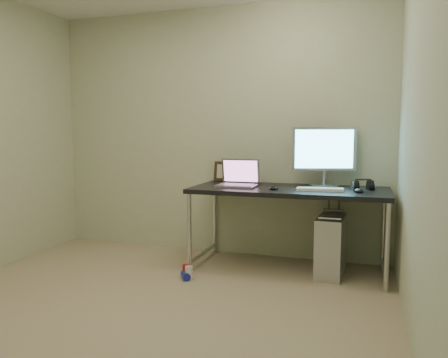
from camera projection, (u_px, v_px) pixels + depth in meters
The scene contains 18 objects.
floor at pixel (133, 317), 2.95m from camera, with size 3.50×3.50×0.00m, color tan.
wall_back at pixel (216, 132), 4.48m from camera, with size 3.50×0.02×2.50m, color beige.
wall_right at pixel (423, 131), 2.29m from camera, with size 0.02×3.50×2.50m, color beige.
desk at pixel (289, 196), 3.93m from camera, with size 1.74×0.76×0.75m.
tower_computer at pixel (331, 246), 3.82m from camera, with size 0.25×0.51×0.55m.
cable_a at pixel (329, 222), 4.17m from camera, with size 0.01×0.01×0.70m, color black.
cable_b at pixel (338, 225), 4.12m from camera, with size 0.01×0.01×0.72m, color black.
can_red at pixel (186, 271), 3.77m from camera, with size 0.06×0.06×0.11m, color red.
can_white at pixel (189, 273), 3.70m from camera, with size 0.06×0.06×0.12m, color white.
can_blue at pixel (186, 275), 3.72m from camera, with size 0.07×0.07×0.12m, color #1A229E.
laptop at pixel (238, 180), 4.04m from camera, with size 0.36×0.30×0.25m.
monitor at pixel (324, 152), 4.01m from camera, with size 0.57×0.24×0.55m.
keyboard at pixel (320, 189), 3.72m from camera, with size 0.39×0.13×0.02m, color white.
mouse_right at pixel (359, 190), 3.63m from camera, with size 0.08×0.12×0.04m, color black.
mouse_left at pixel (274, 187), 3.82m from camera, with size 0.08×0.12×0.04m, color black.
headphones at pixel (363, 186), 3.79m from camera, with size 0.20×0.12×0.12m.
picture_frame at pixel (226, 171), 4.46m from camera, with size 0.25×0.03×0.20m, color black.
webcam at pixel (255, 173), 4.29m from camera, with size 0.05×0.04×0.13m.
Camera 1 is at (1.47, -2.51, 1.24)m, focal length 35.00 mm.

